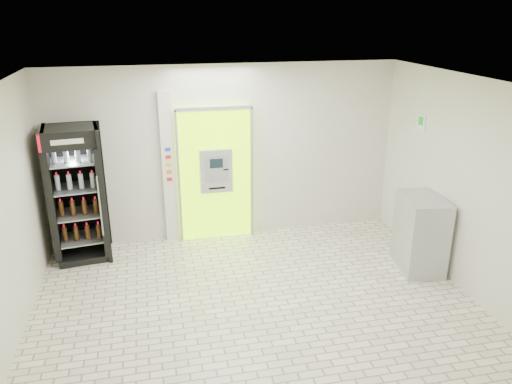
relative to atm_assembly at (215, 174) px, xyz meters
name	(u,v)px	position (x,y,z in m)	size (l,w,h in m)	color
ground	(258,308)	(0.20, -2.41, -1.17)	(6.00, 6.00, 0.00)	beige
room_shell	(258,180)	(0.20, -2.41, 0.67)	(6.00, 6.00, 6.00)	beige
atm_assembly	(215,174)	(0.00, 0.00, 0.00)	(1.30, 0.24, 2.33)	#96E900
pillar	(169,169)	(-0.78, 0.04, 0.13)	(0.22, 0.11, 2.60)	silver
beverage_cooler	(78,196)	(-2.23, -0.27, -0.13)	(0.90, 0.84, 2.16)	black
steel_cabinet	(421,233)	(2.90, -1.84, -0.58)	(0.73, 0.96, 1.17)	#A8AAAF
exit_sign	(421,123)	(3.19, -1.01, 0.95)	(0.02, 0.22, 0.26)	white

